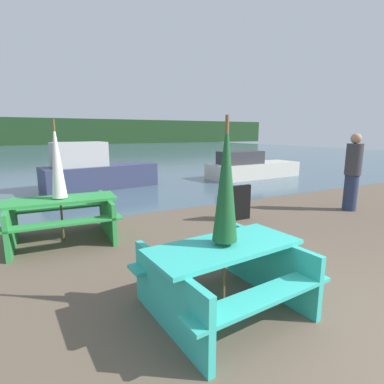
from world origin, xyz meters
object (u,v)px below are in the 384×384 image
(picnic_table_teal, at_px, (224,271))
(person, at_px, (353,172))
(boat, at_px, (96,172))
(signboard, at_px, (239,203))
(picnic_table_green, at_px, (62,215))
(umbrella_white, at_px, (57,160))
(umbrella_darkgreen, at_px, (226,181))
(boat_second, at_px, (251,168))

(picnic_table_teal, relative_size, person, 0.93)
(boat, bearing_deg, person, -59.13)
(person, bearing_deg, signboard, 168.70)
(picnic_table_teal, xyz_separation_m, signboard, (2.14, 2.63, -0.06))
(picnic_table_green, distance_m, umbrella_white, 0.94)
(umbrella_white, xyz_separation_m, person, (6.33, -0.97, -0.48))
(picnic_table_teal, distance_m, umbrella_darkgreen, 0.94)
(signboard, bearing_deg, person, -11.30)
(boat, bearing_deg, picnic_table_green, -115.93)
(boat_second, bearing_deg, umbrella_white, -152.84)
(boat_second, bearing_deg, picnic_table_green, -152.84)
(picnic_table_teal, distance_m, boat, 7.86)
(person, distance_m, signboard, 2.97)
(picnic_table_teal, relative_size, umbrella_darkgreen, 0.85)
(picnic_table_teal, xyz_separation_m, umbrella_white, (-1.31, 3.03, 0.96))
(boat, height_order, boat_second, boat)
(umbrella_darkgreen, relative_size, boat, 0.53)
(picnic_table_green, height_order, signboard, signboard)
(umbrella_darkgreen, distance_m, umbrella_white, 3.30)
(person, bearing_deg, boat, 130.05)
(picnic_table_green, distance_m, boat, 5.04)
(picnic_table_green, bearing_deg, umbrella_white, -63.43)
(umbrella_darkgreen, distance_m, boat, 7.90)
(boat_second, distance_m, person, 5.51)
(boat, xyz_separation_m, person, (4.87, -5.80, 0.35))
(picnic_table_teal, relative_size, umbrella_white, 0.83)
(umbrella_white, distance_m, signboard, 3.63)
(picnic_table_teal, height_order, person, person)
(picnic_table_teal, xyz_separation_m, person, (5.01, 2.06, 0.48))
(picnic_table_green, height_order, umbrella_darkgreen, umbrella_darkgreen)
(umbrella_darkgreen, relative_size, signboard, 2.68)
(boat, bearing_deg, umbrella_white, -115.93)
(picnic_table_teal, xyz_separation_m, boat, (0.14, 7.85, 0.13))
(picnic_table_green, distance_m, boat_second, 8.76)
(picnic_table_green, height_order, boat, boat)
(boat, distance_m, signboard, 5.60)
(picnic_table_teal, bearing_deg, signboard, 50.80)
(umbrella_darkgreen, bearing_deg, person, 22.31)
(boat_second, height_order, signboard, boat_second)
(picnic_table_green, height_order, umbrella_white, umbrella_white)
(signboard, bearing_deg, picnic_table_teal, -129.20)
(picnic_table_green, bearing_deg, umbrella_darkgreen, -66.55)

